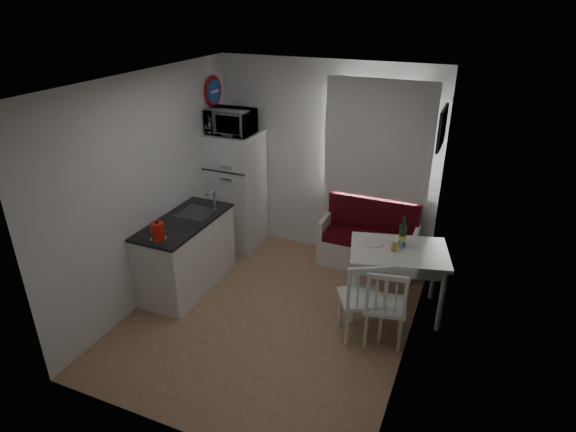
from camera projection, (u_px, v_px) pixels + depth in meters
name	position (u px, v px, depth m)	size (l,w,h in m)	color
floor	(272.00, 314.00, 5.47)	(3.00, 3.50, 0.02)	#977250
ceiling	(268.00, 81.00, 4.37)	(3.00, 3.50, 0.02)	white
wall_back	(325.00, 160.00, 6.38)	(3.00, 0.02, 2.60)	white
wall_front	(168.00, 303.00, 3.46)	(3.00, 0.02, 2.60)	white
wall_left	(150.00, 189.00, 5.45)	(0.02, 3.50, 2.60)	white
wall_right	(419.00, 237.00, 4.39)	(0.02, 3.50, 2.60)	white
window	(379.00, 143.00, 5.97)	(1.22, 0.06, 1.47)	white
curtain	(378.00, 141.00, 5.89)	(1.35, 0.02, 1.50)	white
kitchen_counter	(187.00, 253.00, 5.83)	(0.62, 1.32, 1.16)	white
wall_sign	(214.00, 91.00, 6.29)	(0.40, 0.40, 0.03)	#194898
picture_frame	(442.00, 128.00, 5.00)	(0.04, 0.52, 0.42)	black
bench	(368.00, 245.00, 6.35)	(1.26, 0.49, 0.90)	white
dining_table	(399.00, 257.00, 5.27)	(1.19, 0.97, 0.78)	white
chair_left	(360.00, 293.00, 4.86)	(0.58, 0.59, 0.50)	white
chair_right	(384.00, 300.00, 4.78)	(0.48, 0.47, 0.48)	white
fridge	(236.00, 190.00, 6.71)	(0.65, 0.65, 1.64)	white
microwave	(231.00, 122.00, 6.25)	(0.59, 0.40, 0.33)	white
kettle	(158.00, 231.00, 5.13)	(0.17, 0.17, 0.23)	red
wine_bottle	(403.00, 232.00, 5.24)	(0.09, 0.09, 0.35)	#133B19
drinking_glass_orange	(394.00, 247.00, 5.19)	(0.06, 0.06, 0.10)	orange
drinking_glass_blue	(401.00, 244.00, 5.26)	(0.05, 0.05, 0.09)	#6EA8BB
plate	(373.00, 243.00, 5.35)	(0.22, 0.22, 0.02)	white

